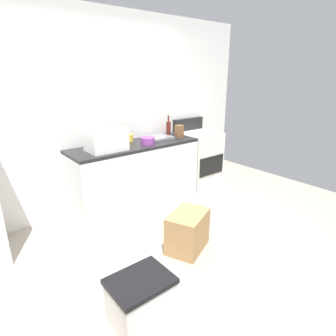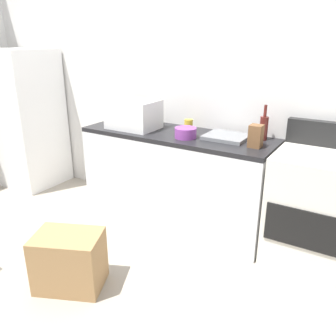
{
  "view_description": "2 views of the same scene",
  "coord_description": "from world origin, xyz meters",
  "px_view_note": "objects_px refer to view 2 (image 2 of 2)",
  "views": [
    {
      "loc": [
        -1.69,
        -1.98,
        1.82
      ],
      "look_at": [
        0.52,
        0.76,
        0.62
      ],
      "focal_mm": 30.18,
      "sensor_mm": 36.0,
      "label": 1
    },
    {
      "loc": [
        1.87,
        -1.53,
        1.73
      ],
      "look_at": [
        0.48,
        0.74,
        0.74
      ],
      "focal_mm": 37.81,
      "sensor_mm": 36.0,
      "label": 2
    }
  ],
  "objects_px": {
    "microwave": "(134,114)",
    "cardboard_box_medium": "(69,261)",
    "refrigerator": "(27,119)",
    "coffee_mug": "(189,125)",
    "wine_bottle": "(264,127)",
    "mixing_bowl": "(186,133)",
    "knife_block": "(256,136)",
    "stove_oven": "(310,207)"
  },
  "relations": [
    {
      "from": "mixing_bowl",
      "to": "cardboard_box_medium",
      "type": "xyz_separation_m",
      "value": [
        -0.31,
        -1.15,
        -0.74
      ]
    },
    {
      "from": "microwave",
      "to": "cardboard_box_medium",
      "type": "relative_size",
      "value": 0.98
    },
    {
      "from": "refrigerator",
      "to": "wine_bottle",
      "type": "distance_m",
      "value": 2.81
    },
    {
      "from": "microwave",
      "to": "mixing_bowl",
      "type": "xyz_separation_m",
      "value": [
        0.59,
        -0.05,
        -0.09
      ]
    },
    {
      "from": "cardboard_box_medium",
      "to": "wine_bottle",
      "type": "bearing_deg",
      "value": 57.97
    },
    {
      "from": "refrigerator",
      "to": "wine_bottle",
      "type": "xyz_separation_m",
      "value": [
        2.79,
        0.24,
        0.21
      ]
    },
    {
      "from": "refrigerator",
      "to": "cardboard_box_medium",
      "type": "bearing_deg",
      "value": -32.65
    },
    {
      "from": "coffee_mug",
      "to": "knife_block",
      "type": "bearing_deg",
      "value": -16.63
    },
    {
      "from": "wine_bottle",
      "to": "mixing_bowl",
      "type": "distance_m",
      "value": 0.66
    },
    {
      "from": "wine_bottle",
      "to": "coffee_mug",
      "type": "height_order",
      "value": "wine_bottle"
    },
    {
      "from": "knife_block",
      "to": "mixing_bowl",
      "type": "distance_m",
      "value": 0.61
    },
    {
      "from": "microwave",
      "to": "cardboard_box_medium",
      "type": "height_order",
      "value": "microwave"
    },
    {
      "from": "microwave",
      "to": "coffee_mug",
      "type": "bearing_deg",
      "value": 24.26
    },
    {
      "from": "wine_bottle",
      "to": "stove_oven",
      "type": "bearing_deg",
      "value": -20.63
    },
    {
      "from": "mixing_bowl",
      "to": "cardboard_box_medium",
      "type": "bearing_deg",
      "value": -105.0
    },
    {
      "from": "stove_oven",
      "to": "wine_bottle",
      "type": "distance_m",
      "value": 0.75
    },
    {
      "from": "knife_block",
      "to": "cardboard_box_medium",
      "type": "bearing_deg",
      "value": -127.26
    },
    {
      "from": "microwave",
      "to": "knife_block",
      "type": "height_order",
      "value": "microwave"
    },
    {
      "from": "refrigerator",
      "to": "coffee_mug",
      "type": "height_order",
      "value": "refrigerator"
    },
    {
      "from": "refrigerator",
      "to": "wine_bottle",
      "type": "height_order",
      "value": "refrigerator"
    },
    {
      "from": "wine_bottle",
      "to": "knife_block",
      "type": "bearing_deg",
      "value": -87.17
    },
    {
      "from": "microwave",
      "to": "cardboard_box_medium",
      "type": "distance_m",
      "value": 1.49
    },
    {
      "from": "refrigerator",
      "to": "coffee_mug",
      "type": "relative_size",
      "value": 16.04
    },
    {
      "from": "wine_bottle",
      "to": "microwave",
      "type": "bearing_deg",
      "value": -168.45
    },
    {
      "from": "refrigerator",
      "to": "mixing_bowl",
      "type": "distance_m",
      "value": 2.2
    },
    {
      "from": "refrigerator",
      "to": "knife_block",
      "type": "height_order",
      "value": "refrigerator"
    },
    {
      "from": "microwave",
      "to": "coffee_mug",
      "type": "height_order",
      "value": "microwave"
    },
    {
      "from": "stove_oven",
      "to": "mixing_bowl",
      "type": "distance_m",
      "value": 1.18
    },
    {
      "from": "coffee_mug",
      "to": "mixing_bowl",
      "type": "relative_size",
      "value": 0.53
    },
    {
      "from": "refrigerator",
      "to": "stove_oven",
      "type": "relative_size",
      "value": 1.46
    },
    {
      "from": "microwave",
      "to": "wine_bottle",
      "type": "distance_m",
      "value": 1.21
    },
    {
      "from": "knife_block",
      "to": "refrigerator",
      "type": "bearing_deg",
      "value": 179.91
    },
    {
      "from": "wine_bottle",
      "to": "cardboard_box_medium",
      "type": "bearing_deg",
      "value": -122.03
    },
    {
      "from": "wine_bottle",
      "to": "cardboard_box_medium",
      "type": "height_order",
      "value": "wine_bottle"
    },
    {
      "from": "coffee_mug",
      "to": "cardboard_box_medium",
      "type": "xyz_separation_m",
      "value": [
        -0.2,
        -1.42,
        -0.74
      ]
    },
    {
      "from": "microwave",
      "to": "mixing_bowl",
      "type": "relative_size",
      "value": 2.42
    },
    {
      "from": "microwave",
      "to": "coffee_mug",
      "type": "distance_m",
      "value": 0.53
    },
    {
      "from": "mixing_bowl",
      "to": "cardboard_box_medium",
      "type": "height_order",
      "value": "mixing_bowl"
    },
    {
      "from": "wine_bottle",
      "to": "mixing_bowl",
      "type": "bearing_deg",
      "value": -154.04
    },
    {
      "from": "mixing_bowl",
      "to": "refrigerator",
      "type": "bearing_deg",
      "value": 178.62
    },
    {
      "from": "wine_bottle",
      "to": "cardboard_box_medium",
      "type": "distance_m",
      "value": 1.88
    },
    {
      "from": "refrigerator",
      "to": "microwave",
      "type": "height_order",
      "value": "refrigerator"
    }
  ]
}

